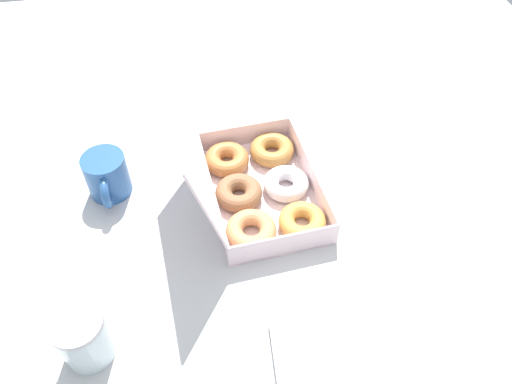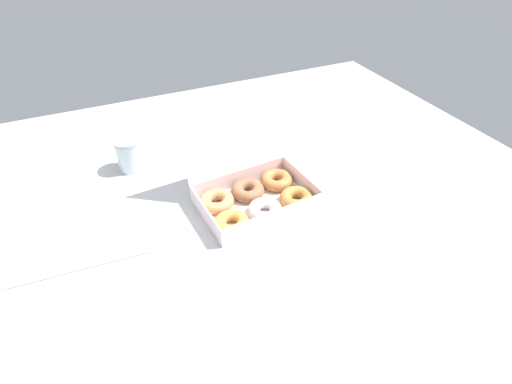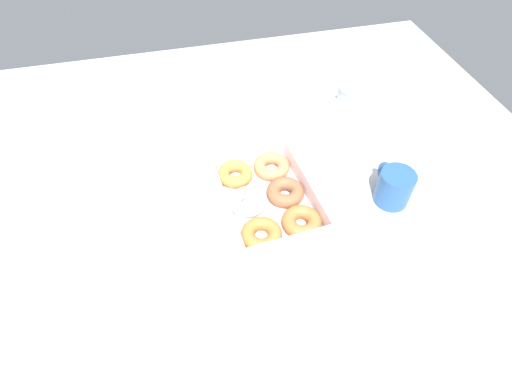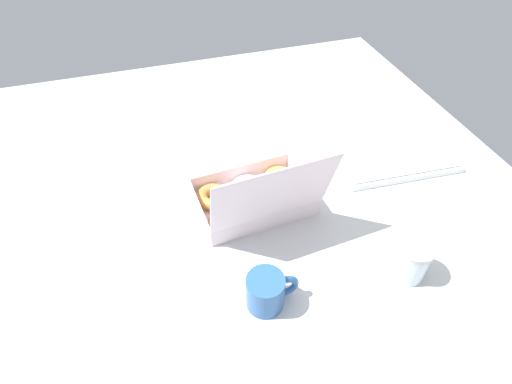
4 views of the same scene
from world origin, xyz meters
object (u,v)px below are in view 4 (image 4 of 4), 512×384
(coffee_mug, at_px, (267,291))
(keyboard, at_px, (399,166))
(donut_box, at_px, (255,199))
(glass_jar, at_px, (411,260))

(coffee_mug, bearing_deg, keyboard, -149.52)
(donut_box, relative_size, keyboard, 0.90)
(donut_box, height_order, coffee_mug, donut_box)
(glass_jar, bearing_deg, coffee_mug, -4.38)
(donut_box, relative_size, glass_jar, 3.29)
(donut_box, xyz_separation_m, keyboard, (-0.49, -0.03, -0.02))
(donut_box, bearing_deg, glass_jar, 131.91)
(keyboard, bearing_deg, glass_jar, 60.78)
(glass_jar, bearing_deg, keyboard, -119.22)
(keyboard, distance_m, glass_jar, 0.41)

